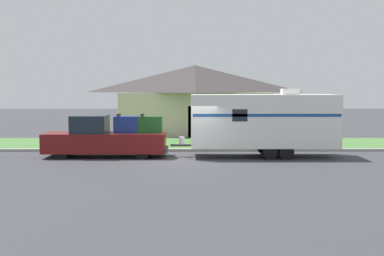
{
  "coord_description": "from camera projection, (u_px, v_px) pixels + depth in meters",
  "views": [
    {
      "loc": [
        -0.06,
        -24.13,
        3.36
      ],
      "look_at": [
        0.08,
        1.53,
        1.4
      ],
      "focal_mm": 50.0,
      "sensor_mm": 36.0,
      "label": 1
    }
  ],
  "objects": [
    {
      "name": "curb_strip",
      "position": [
        190.0,
        150.0,
        28.05
      ],
      "size": [
        80.0,
        0.3,
        0.14
      ],
      "color": "#999993",
      "rests_on": "ground_plane"
    },
    {
      "name": "lawn_strip",
      "position": [
        190.0,
        144.0,
        31.7
      ],
      "size": [
        80.0,
        7.0,
        0.03
      ],
      "color": "#477538",
      "rests_on": "ground_plane"
    },
    {
      "name": "travel_trailer",
      "position": [
        264.0,
        121.0,
        25.73
      ],
      "size": [
        7.98,
        2.41,
        3.29
      ],
      "color": "black",
      "rests_on": "ground_plane"
    },
    {
      "name": "pickup_truck",
      "position": [
        106.0,
        138.0,
        25.76
      ],
      "size": [
        5.92,
        1.94,
        2.09
      ],
      "color": "black",
      "rests_on": "ground_plane"
    },
    {
      "name": "ground_plane",
      "position": [
        190.0,
        161.0,
        24.32
      ],
      "size": [
        120.0,
        120.0,
        0.0
      ],
      "primitive_type": "plane",
      "color": "#38383D"
    },
    {
      "name": "house_across_street",
      "position": [
        195.0,
        98.0,
        38.97
      ],
      "size": [
        11.28,
        6.82,
        4.96
      ],
      "color": "beige",
      "rests_on": "ground_plane"
    },
    {
      "name": "mailbox",
      "position": [
        279.0,
        130.0,
        28.93
      ],
      "size": [
        0.48,
        0.2,
        1.36
      ],
      "color": "brown",
      "rests_on": "ground_plane"
    }
  ]
}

